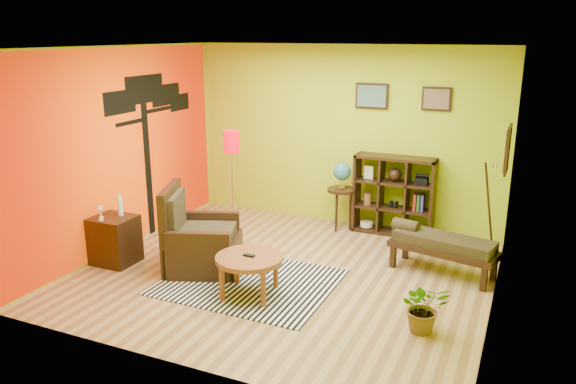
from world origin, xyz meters
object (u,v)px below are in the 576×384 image
at_px(floor_lamp, 232,151).
at_px(globe_table, 342,179).
at_px(armchair, 198,244).
at_px(side_cabinet, 115,240).
at_px(cube_shelf, 395,196).
at_px(potted_plant, 424,312).
at_px(bench, 441,244).
at_px(coffee_table, 249,262).

distance_m(floor_lamp, globe_table, 1.73).
bearing_deg(armchair, side_cabinet, -165.40).
relative_size(globe_table, cube_shelf, 0.89).
relative_size(globe_table, potted_plant, 1.98).
height_order(floor_lamp, bench, floor_lamp).
bearing_deg(coffee_table, floor_lamp, 124.23).
bearing_deg(globe_table, floor_lamp, -149.04).
distance_m(cube_shelf, potted_plant, 2.95).
relative_size(cube_shelf, potted_plant, 2.24).
xyz_separation_m(globe_table, bench, (1.68, -1.07, -0.41)).
bearing_deg(cube_shelf, globe_table, -170.34).
bearing_deg(armchair, bench, 21.03).
bearing_deg(cube_shelf, armchair, -130.81).
height_order(globe_table, cube_shelf, cube_shelf).
distance_m(armchair, cube_shelf, 3.07).
bearing_deg(floor_lamp, coffee_table, -55.77).
bearing_deg(potted_plant, cube_shelf, 109.65).
distance_m(coffee_table, cube_shelf, 2.93).
bearing_deg(bench, floor_lamp, 176.09).
height_order(armchair, cube_shelf, cube_shelf).
distance_m(armchair, bench, 3.09).
relative_size(armchair, floor_lamp, 0.73).
height_order(globe_table, potted_plant, globe_table).
bearing_deg(bench, armchair, -158.97).
xyz_separation_m(coffee_table, armchair, (-0.96, 0.42, -0.08)).
height_order(coffee_table, side_cabinet, side_cabinet).
xyz_separation_m(side_cabinet, cube_shelf, (3.11, 2.60, 0.28)).
bearing_deg(cube_shelf, coffee_table, -110.74).
bearing_deg(armchair, floor_lamp, 99.60).
height_order(coffee_table, potted_plant, coffee_table).
distance_m(globe_table, cube_shelf, 0.83).
distance_m(coffee_table, bench, 2.46).
xyz_separation_m(globe_table, potted_plant, (1.78, -2.62, -0.60)).
distance_m(coffee_table, potted_plant, 2.03).
height_order(cube_shelf, potted_plant, cube_shelf).
bearing_deg(coffee_table, armchair, 156.38).
xyz_separation_m(coffee_table, globe_table, (0.24, 2.60, 0.39)).
bearing_deg(bench, side_cabinet, -160.72).
distance_m(side_cabinet, potted_plant, 4.10).
xyz_separation_m(side_cabinet, floor_lamp, (0.89, 1.61, 0.97)).
bearing_deg(globe_table, coffee_table, -95.30).
height_order(globe_table, bench, globe_table).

